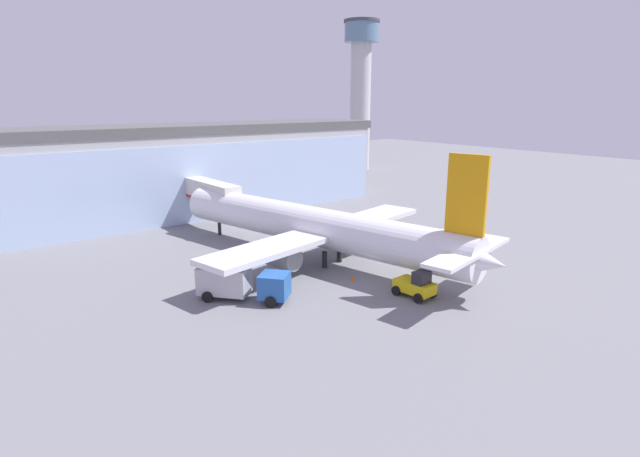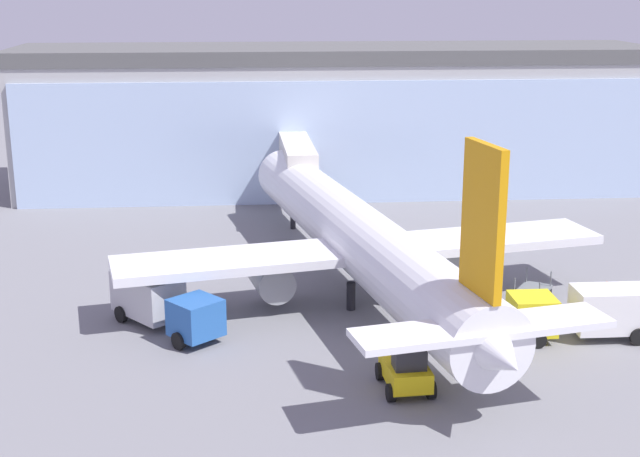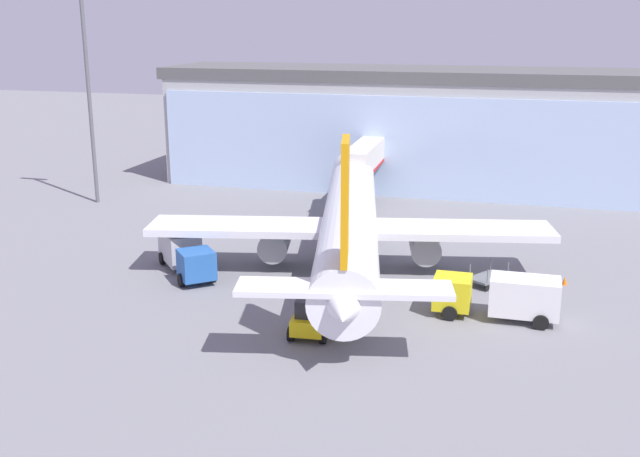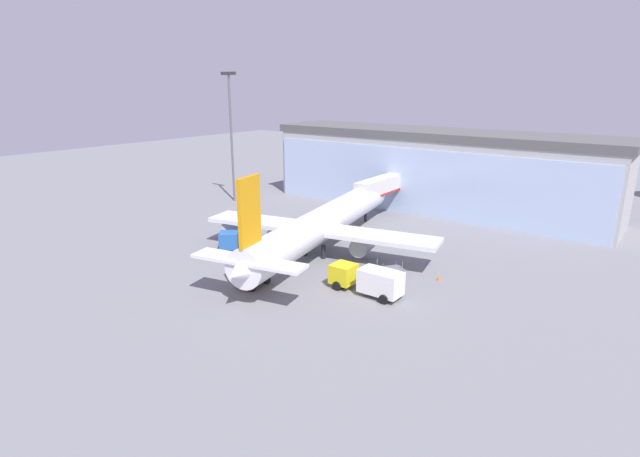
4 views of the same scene
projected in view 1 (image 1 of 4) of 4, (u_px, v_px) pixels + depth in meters
ground at (375, 280)px, 44.37m from camera, size 240.00×240.00×0.00m
terminal_building at (201, 168)px, 70.92m from camera, size 54.77×13.21×12.35m
jet_bridge at (205, 191)px, 61.94m from camera, size 2.81×14.23×6.02m
control_tower at (361, 84)px, 111.61m from camera, size 7.85×7.85×32.50m
airplane at (316, 227)px, 49.06m from camera, size 28.35×38.29×11.63m
catering_truck at (240, 282)px, 39.81m from camera, size 6.47×6.93×2.65m
fuel_truck at (445, 244)px, 50.42m from camera, size 7.32×2.56×2.65m
baggage_cart at (396, 242)px, 54.59m from camera, size 2.88×3.22×1.50m
pushback_tug at (416, 285)px, 40.46m from camera, size 2.40×3.34×2.30m
safety_cone_nose at (353, 278)px, 44.25m from camera, size 0.36×0.36×0.55m
safety_cone_wingtip at (417, 234)px, 58.61m from camera, size 0.36×0.36×0.55m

